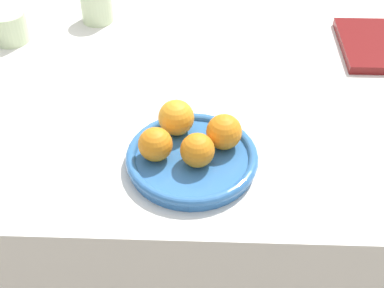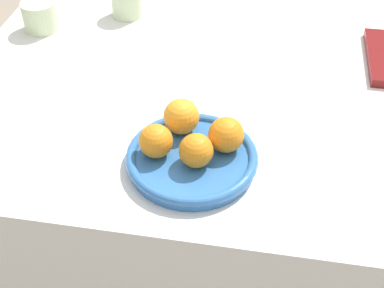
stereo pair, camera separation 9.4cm
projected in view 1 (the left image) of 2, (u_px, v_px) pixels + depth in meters
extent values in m
plane|color=gray|center=(249.00, 272.00, 1.67)|extent=(12.00, 12.00, 0.00)
cube|color=silver|center=(259.00, 191.00, 1.43)|extent=(1.46, 0.92, 0.73)
cylinder|color=#336BAD|center=(192.00, 160.00, 0.97)|extent=(0.23, 0.23, 0.02)
torus|color=#336BAD|center=(192.00, 156.00, 0.96)|extent=(0.24, 0.24, 0.02)
sphere|color=orange|center=(197.00, 150.00, 0.93)|extent=(0.06, 0.06, 0.06)
sphere|color=orange|center=(155.00, 144.00, 0.94)|extent=(0.06, 0.06, 0.06)
sphere|color=orange|center=(176.00, 118.00, 0.99)|extent=(0.07, 0.07, 0.07)
sphere|color=orange|center=(224.00, 132.00, 0.96)|extent=(0.07, 0.07, 0.07)
cylinder|color=beige|center=(97.00, 7.00, 1.35)|extent=(0.08, 0.08, 0.08)
cylinder|color=beige|center=(9.00, 27.00, 1.28)|extent=(0.09, 0.09, 0.07)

